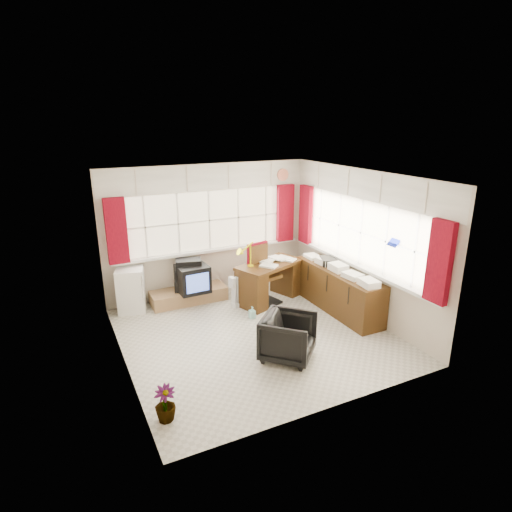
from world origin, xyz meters
The scene contains 20 objects.
ground centered at (0.00, 0.00, 0.00)m, with size 4.00×4.00×0.00m, color beige.
room_walls centered at (0.00, 0.00, 1.50)m, with size 4.00×4.00×4.00m.
window_back centered at (0.00, 1.94, 0.95)m, with size 3.70×0.12×3.60m.
window_right centered at (1.94, 0.00, 0.95)m, with size 0.12×3.70×3.60m.
curtains centered at (0.92, 0.93, 1.46)m, with size 3.83×3.83×1.15m.
overhead_cabinets centered at (0.98, 0.98, 2.25)m, with size 3.98×3.98×0.48m.
desk centered at (0.84, 1.12, 0.41)m, with size 1.42×1.04×0.78m.
desk_lamp centered at (0.45, 1.13, 1.06)m, with size 0.16×0.13×0.46m.
task_chair centered at (0.68, 1.16, 0.59)m, with size 0.57×0.59×1.12m.
office_chair centered at (0.12, -0.81, 0.33)m, with size 0.70×0.72×0.65m, color black.
radiator centered at (0.28, 1.15, 0.24)m, with size 0.42×0.24×0.59m.
credenza centered at (1.73, 0.20, 0.40)m, with size 0.50×2.00×0.85m.
file_tray centered at (1.76, 0.56, 0.81)m, with size 0.28×0.35×0.12m, color black.
tv_bench centered at (-0.55, 1.72, 0.12)m, with size 1.40×0.50×0.25m, color #AA8355.
crt_tv centered at (-0.50, 1.59, 0.50)m, with size 0.57×0.53×0.50m.
hifi_stack centered at (-0.52, 1.72, 0.52)m, with size 0.63×0.48×0.58m.
mini_fridge centered at (-1.57, 1.80, 0.40)m, with size 0.57×0.57×0.79m.
spray_bottle_a centered at (-0.26, 1.65, 0.15)m, with size 0.11×0.12×0.30m, color white.
spray_bottle_b centered at (0.21, 0.57, 0.11)m, with size 0.10×0.10×0.21m, color #88CBC0.
flower_vase centered at (-1.80, -1.35, 0.22)m, with size 0.24×0.24×0.43m, color black.
Camera 1 is at (-2.67, -5.46, 3.28)m, focal length 30.00 mm.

